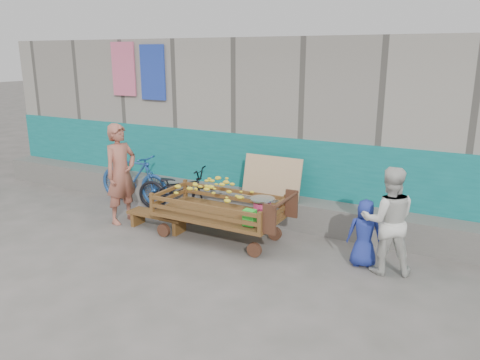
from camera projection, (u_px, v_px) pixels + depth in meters
The scene contains 9 objects.
ground at pixel (177, 274), 6.01m from camera, with size 80.00×80.00×0.00m, color #55534D.
building_wall at pixel (298, 121), 9.07m from camera, with size 12.00×3.50×3.00m.
banana_cart at pixel (216, 201), 7.03m from camera, with size 2.06×0.94×0.88m.
bench at pixel (158, 218), 7.51m from camera, with size 1.04×0.31×0.26m.
vendor_man at pixel (121, 174), 7.67m from camera, with size 0.61×0.40×1.66m, color #A05B49.
woman at pixel (388, 220), 5.90m from camera, with size 0.68×0.53×1.40m, color silver.
child at pixel (364, 233), 6.14m from camera, with size 0.45×0.29×0.91m, color navy.
bicycle_dark at pixel (178, 189), 8.30m from camera, with size 0.54×1.55×0.81m, color black.
bicycle_blue at pixel (133, 178), 8.76m from camera, with size 0.45×1.61×0.97m, color #25549E.
Camera 1 is at (3.32, -4.44, 2.74)m, focal length 35.00 mm.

